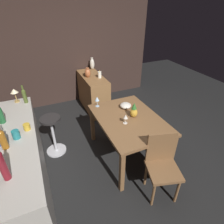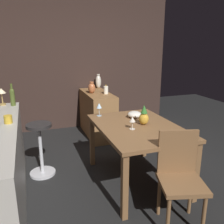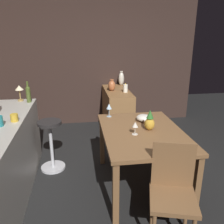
{
  "view_description": "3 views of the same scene",
  "coord_description": "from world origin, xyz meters",
  "px_view_note": "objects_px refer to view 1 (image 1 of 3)",
  "views": [
    {
      "loc": [
        -1.89,
        1.0,
        2.34
      ],
      "look_at": [
        0.19,
        0.07,
        0.92
      ],
      "focal_mm": 29.73,
      "sensor_mm": 36.0,
      "label": 1
    },
    {
      "loc": [
        -2.3,
        1.0,
        1.69
      ],
      "look_at": [
        0.32,
        0.07,
        0.9
      ],
      "focal_mm": 38.62,
      "sensor_mm": 36.0,
      "label": 2
    },
    {
      "loc": [
        -2.3,
        0.52,
        1.82
      ],
      "look_at": [
        0.37,
        0.12,
        0.92
      ],
      "focal_mm": 38.12,
      "sensor_mm": 36.0,
      "label": 3
    }
  ],
  "objects_px": {
    "wine_bottle_ruby": "(2,164)",
    "vase_ceramic_ivory": "(92,64)",
    "pineapple_centerpiece": "(134,111)",
    "cup_teal": "(16,134)",
    "wine_bottle_amber": "(2,139)",
    "wine_glass_right": "(126,117)",
    "pillar_candle_tall": "(100,75)",
    "wine_bottle_green": "(0,114)",
    "vase_copper": "(88,73)",
    "wine_bottle_olive": "(24,95)",
    "fruit_bowl": "(126,106)",
    "dining_table": "(129,123)",
    "counter_lamp": "(14,92)",
    "bar_stool": "(53,134)",
    "chair_near_window": "(162,164)",
    "sideboard_cabinet": "(93,93)",
    "cup_mustard": "(27,127)",
    "wine_glass_left": "(97,99)"
  },
  "relations": [
    {
      "from": "bar_stool",
      "to": "pillar_candle_tall",
      "type": "relative_size",
      "value": 4.29
    },
    {
      "from": "sideboard_cabinet",
      "to": "vase_copper",
      "type": "relative_size",
      "value": 5.21
    },
    {
      "from": "wine_glass_left",
      "to": "pillar_candle_tall",
      "type": "distance_m",
      "value": 1.11
    },
    {
      "from": "chair_near_window",
      "to": "vase_ceramic_ivory",
      "type": "xyz_separation_m",
      "value": [
        2.96,
        -0.08,
        0.46
      ]
    },
    {
      "from": "dining_table",
      "to": "wine_glass_left",
      "type": "distance_m",
      "value": 0.67
    },
    {
      "from": "fruit_bowl",
      "to": "wine_bottle_amber",
      "type": "bearing_deg",
      "value": 104.95
    },
    {
      "from": "wine_bottle_ruby",
      "to": "pillar_candle_tall",
      "type": "distance_m",
      "value": 2.81
    },
    {
      "from": "wine_bottle_green",
      "to": "counter_lamp",
      "type": "height_order",
      "value": "wine_bottle_green"
    },
    {
      "from": "cup_mustard",
      "to": "pillar_candle_tall",
      "type": "xyz_separation_m",
      "value": [
        1.47,
        -1.54,
        -0.05
      ]
    },
    {
      "from": "sideboard_cabinet",
      "to": "wine_glass_left",
      "type": "xyz_separation_m",
      "value": [
        -1.18,
        0.31,
        0.47
      ]
    },
    {
      "from": "bar_stool",
      "to": "counter_lamp",
      "type": "relative_size",
      "value": 3.14
    },
    {
      "from": "chair_near_window",
      "to": "fruit_bowl",
      "type": "distance_m",
      "value": 1.13
    },
    {
      "from": "dining_table",
      "to": "wine_glass_right",
      "type": "xyz_separation_m",
      "value": [
        -0.09,
        0.11,
        0.19
      ]
    },
    {
      "from": "pillar_candle_tall",
      "to": "wine_bottle_green",
      "type": "bearing_deg",
      "value": 122.56
    },
    {
      "from": "counter_lamp",
      "to": "vase_ceramic_ivory",
      "type": "xyz_separation_m",
      "value": [
        1.22,
        -1.69,
        -0.11
      ]
    },
    {
      "from": "wine_bottle_olive",
      "to": "wine_bottle_amber",
      "type": "bearing_deg",
      "value": 165.83
    },
    {
      "from": "wine_bottle_green",
      "to": "vase_copper",
      "type": "bearing_deg",
      "value": -50.79
    },
    {
      "from": "fruit_bowl",
      "to": "vase_ceramic_ivory",
      "type": "height_order",
      "value": "vase_ceramic_ivory"
    },
    {
      "from": "pillar_candle_tall",
      "to": "vase_copper",
      "type": "relative_size",
      "value": 0.78
    },
    {
      "from": "chair_near_window",
      "to": "counter_lamp",
      "type": "relative_size",
      "value": 4.02
    },
    {
      "from": "chair_near_window",
      "to": "pineapple_centerpiece",
      "type": "height_order",
      "value": "pineapple_centerpiece"
    },
    {
      "from": "wine_bottle_ruby",
      "to": "wine_glass_right",
      "type": "bearing_deg",
      "value": -70.63
    },
    {
      "from": "sideboard_cabinet",
      "to": "wine_bottle_ruby",
      "type": "bearing_deg",
      "value": 145.35
    },
    {
      "from": "sideboard_cabinet",
      "to": "wine_glass_right",
      "type": "distance_m",
      "value": 1.87
    },
    {
      "from": "cup_teal",
      "to": "counter_lamp",
      "type": "distance_m",
      "value": 0.99
    },
    {
      "from": "wine_bottle_green",
      "to": "pillar_candle_tall",
      "type": "bearing_deg",
      "value": -57.44
    },
    {
      "from": "pineapple_centerpiece",
      "to": "cup_teal",
      "type": "bearing_deg",
      "value": 91.58
    },
    {
      "from": "pineapple_centerpiece",
      "to": "wine_bottle_green",
      "type": "bearing_deg",
      "value": 77.99
    },
    {
      "from": "fruit_bowl",
      "to": "vase_copper",
      "type": "distance_m",
      "value": 1.43
    },
    {
      "from": "wine_bottle_amber",
      "to": "cup_teal",
      "type": "distance_m",
      "value": 0.19
    },
    {
      "from": "wine_glass_left",
      "to": "wine_glass_right",
      "type": "distance_m",
      "value": 0.67
    },
    {
      "from": "wine_bottle_olive",
      "to": "pillar_candle_tall",
      "type": "distance_m",
      "value": 1.68
    },
    {
      "from": "chair_near_window",
      "to": "wine_bottle_amber",
      "type": "xyz_separation_m",
      "value": [
        0.63,
        1.73,
        0.54
      ]
    },
    {
      "from": "sideboard_cabinet",
      "to": "counter_lamp",
      "type": "xyz_separation_m",
      "value": [
        -0.78,
        1.53,
        0.66
      ]
    },
    {
      "from": "wine_glass_right",
      "to": "wine_bottle_olive",
      "type": "relative_size",
      "value": 0.5
    },
    {
      "from": "wine_glass_right",
      "to": "vase_ceramic_ivory",
      "type": "distance_m",
      "value": 2.28
    },
    {
      "from": "wine_bottle_green",
      "to": "chair_near_window",
      "type": "bearing_deg",
      "value": -123.61
    },
    {
      "from": "wine_glass_right",
      "to": "pillar_candle_tall",
      "type": "height_order",
      "value": "pillar_candle_tall"
    },
    {
      "from": "bar_stool",
      "to": "wine_bottle_green",
      "type": "bearing_deg",
      "value": 105.17
    },
    {
      "from": "wine_glass_right",
      "to": "pineapple_centerpiece",
      "type": "distance_m",
      "value": 0.23
    },
    {
      "from": "wine_bottle_olive",
      "to": "fruit_bowl",
      "type": "bearing_deg",
      "value": -110.36
    },
    {
      "from": "bar_stool",
      "to": "vase_copper",
      "type": "height_order",
      "value": "vase_copper"
    },
    {
      "from": "fruit_bowl",
      "to": "wine_bottle_olive",
      "type": "xyz_separation_m",
      "value": [
        0.56,
        1.5,
        0.25
      ]
    },
    {
      "from": "wine_bottle_ruby",
      "to": "vase_ceramic_ivory",
      "type": "xyz_separation_m",
      "value": [
        2.79,
        -1.78,
        -0.13
      ]
    },
    {
      "from": "counter_lamp",
      "to": "bar_stool",
      "type": "bearing_deg",
      "value": -132.66
    },
    {
      "from": "chair_near_window",
      "to": "wine_glass_left",
      "type": "height_order",
      "value": "wine_glass_left"
    },
    {
      "from": "wine_glass_left",
      "to": "bar_stool",
      "type": "bearing_deg",
      "value": 88.99
    },
    {
      "from": "fruit_bowl",
      "to": "pillar_candle_tall",
      "type": "height_order",
      "value": "pillar_candle_tall"
    },
    {
      "from": "dining_table",
      "to": "fruit_bowl",
      "type": "height_order",
      "value": "fruit_bowl"
    },
    {
      "from": "wine_glass_right",
      "to": "wine_bottle_ruby",
      "type": "distance_m",
      "value": 1.63
    }
  ]
}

